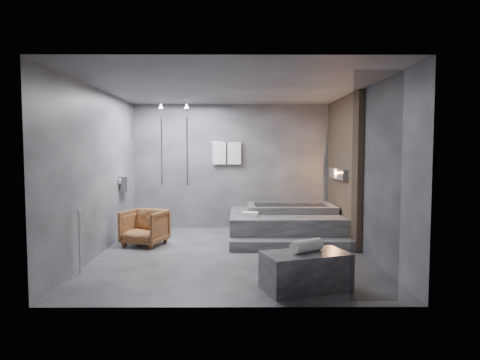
{
  "coord_description": "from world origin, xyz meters",
  "views": [
    {
      "loc": [
        0.1,
        -7.2,
        1.77
      ],
      "look_at": [
        0.14,
        0.3,
        1.24
      ],
      "focal_mm": 32.0,
      "sensor_mm": 36.0,
      "label": 1
    }
  ],
  "objects": [
    {
      "name": "deck_towel",
      "position": [
        0.33,
        0.94,
        0.54
      ],
      "size": [
        0.33,
        0.27,
        0.08
      ],
      "primitive_type": "cube",
      "rotation": [
        0.0,
        0.0,
        -0.19
      ],
      "color": "white",
      "rests_on": "tub_deck"
    },
    {
      "name": "tub_step",
      "position": [
        1.05,
        0.27,
        0.09
      ],
      "size": [
        2.2,
        0.36,
        0.18
      ],
      "primitive_type": "cube",
      "color": "#373639",
      "rests_on": "ground"
    },
    {
      "name": "tub_deck",
      "position": [
        1.05,
        1.45,
        0.25
      ],
      "size": [
        2.2,
        2.0,
        0.5
      ],
      "primitive_type": "cube",
      "color": "#373639",
      "rests_on": "ground"
    },
    {
      "name": "concrete_bench",
      "position": [
        0.96,
        -1.89,
        0.24
      ],
      "size": [
        1.19,
        0.89,
        0.48
      ],
      "primitive_type": "cube",
      "rotation": [
        0.0,
        0.0,
        0.32
      ],
      "color": "#353537",
      "rests_on": "ground"
    },
    {
      "name": "rolled_towel",
      "position": [
        0.97,
        -1.86,
        0.56
      ],
      "size": [
        0.46,
        0.39,
        0.16
      ],
      "primitive_type": "cylinder",
      "rotation": [
        0.0,
        1.57,
        0.61
      ],
      "color": "white",
      "rests_on": "concrete_bench"
    },
    {
      "name": "driftwood_chair",
      "position": [
        -1.64,
        0.69,
        0.33
      ],
      "size": [
        0.9,
        0.91,
        0.66
      ],
      "primitive_type": "imported",
      "rotation": [
        0.0,
        0.0,
        -0.32
      ],
      "color": "#492712",
      "rests_on": "ground"
    },
    {
      "name": "room",
      "position": [
        0.4,
        0.24,
        1.73
      ],
      "size": [
        5.0,
        5.04,
        2.82
      ],
      "color": "#313134",
      "rests_on": "ground"
    }
  ]
}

